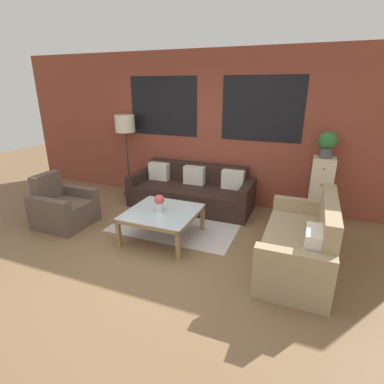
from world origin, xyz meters
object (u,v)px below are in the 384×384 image
Objects in this scene: couch_dark at (191,192)px; armchair_corner at (63,208)px; drawer_cabinet at (320,190)px; settee_vintage at (301,245)px; potted_plant at (327,143)px; floor_lamp at (125,127)px; coffee_table at (162,215)px; flower_vase at (159,202)px.

armchair_corner reaches higher than couch_dark.
armchair_corner is at bearing -155.87° from drawer_cabinet.
settee_vintage is 4.09× the size of potted_plant.
floor_lamp is 3.71m from potted_plant.
potted_plant is at bearing 1.07° from floor_lamp.
floor_lamp reaches higher than couch_dark.
floor_lamp is 1.50× the size of drawer_cabinet.
coffee_table is at bearing -86.78° from couch_dark.
couch_dark is at bearing -5.88° from floor_lamp.
floor_lamp is 2.29m from flower_vase.
floor_lamp is (-1.48, 0.15, 1.13)m from couch_dark.
floor_lamp is 3.81m from drawer_cabinet.
armchair_corner reaches higher than coffee_table.
flower_vase is at bearing -88.40° from couch_dark.
drawer_cabinet is (3.71, 0.07, -0.87)m from floor_lamp.
settee_vintage is (2.03, -1.38, 0.03)m from couch_dark.
coffee_table is at bearing 13.57° from flower_vase.
drawer_cabinet is at bearing 1.07° from floor_lamp.
settee_vintage is 1.96m from coffee_table.
drawer_cabinet is at bearing -90.00° from potted_plant.
coffee_table is at bearing 5.96° from armchair_corner.
coffee_table is at bearing -144.04° from drawer_cabinet.
settee_vintage is 1.04× the size of floor_lamp.
floor_lamp reaches higher than settee_vintage.
settee_vintage is at bearing -96.98° from drawer_cabinet.
floor_lamp is (0.18, 1.67, 1.13)m from armchair_corner.
armchair_corner is at bearing -155.87° from potted_plant.
armchair_corner is 4.39m from potted_plant.
settee_vintage is 1.63m from drawer_cabinet.
potted_plant is 1.64× the size of flower_vase.
coffee_table is 0.61× the size of floor_lamp.
settee_vintage reaches higher than coffee_table.
potted_plant is at bearing 5.68° from couch_dark.
potted_plant is (2.15, 1.56, 0.95)m from coffee_table.
potted_plant is at bearing 83.02° from settee_vintage.
potted_plant is (0.00, 0.00, 0.78)m from drawer_cabinet.
drawer_cabinet is (2.23, 0.22, 0.26)m from couch_dark.
armchair_corner is 4.27m from drawer_cabinet.
settee_vintage is at bearing -34.13° from couch_dark.
drawer_cabinet is at bearing 5.68° from couch_dark.
drawer_cabinet is 4.32× the size of flower_vase.
potted_plant reaches higher than armchair_corner.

